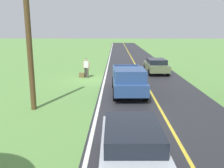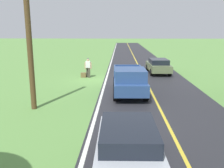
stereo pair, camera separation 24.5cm
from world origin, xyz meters
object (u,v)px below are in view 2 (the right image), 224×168
pickup_truck_passing (129,80)px  sedan_near_oncoming (158,66)px  utility_pole_roadside (29,32)px  suitcase_carried (84,75)px  sedan_ahead_same_lane (128,148)px  hitchhiker_walking (88,66)px

pickup_truck_passing → sedan_near_oncoming: 8.58m
sedan_near_oncoming → utility_pole_roadside: size_ratio=0.55×
suitcase_carried → utility_pole_roadside: bearing=-5.9°
suitcase_carried → pickup_truck_passing: pickup_truck_passing is taller
sedan_ahead_same_lane → pickup_truck_passing: bearing=-92.2°
pickup_truck_passing → utility_pole_roadside: bearing=31.2°
hitchhiker_walking → sedan_near_oncoming: bearing=-160.3°
sedan_near_oncoming → sedan_ahead_same_lane: (3.43, 16.87, 0.00)m
hitchhiker_walking → pickup_truck_passing: 6.62m
hitchhiker_walking → pickup_truck_passing: pickup_truck_passing is taller
pickup_truck_passing → utility_pole_roadside: 6.81m
pickup_truck_passing → utility_pole_roadside: (5.20, 3.15, 3.07)m
pickup_truck_passing → sedan_ahead_same_lane: pickup_truck_passing is taller
pickup_truck_passing → sedan_ahead_same_lane: 8.88m
hitchhiker_walking → sedan_near_oncoming: size_ratio=0.39×
hitchhiker_walking → utility_pole_roadside: size_ratio=0.22×
utility_pole_roadside → sedan_ahead_same_lane: bearing=130.4°
suitcase_carried → sedan_near_oncoming: (-6.95, -2.40, 0.54)m
hitchhiker_walking → sedan_ahead_same_lane: 14.86m
utility_pole_roadside → hitchhiker_walking: bearing=-101.4°
utility_pole_roadside → suitcase_carried: bearing=-98.8°
hitchhiker_walking → sedan_near_oncoming: hitchhiker_walking is taller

